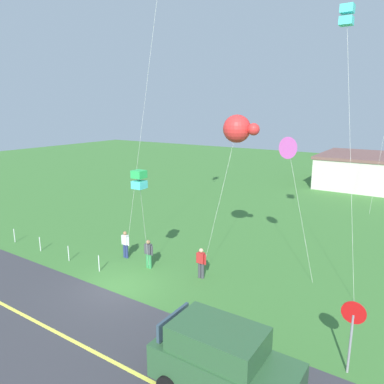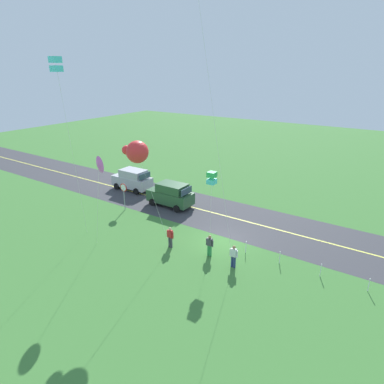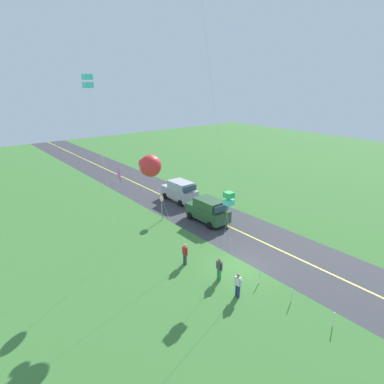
% 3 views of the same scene
% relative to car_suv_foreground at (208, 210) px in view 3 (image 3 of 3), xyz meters
% --- Properties ---
extents(ground_plane, '(120.00, 120.00, 0.10)m').
position_rel_car_suv_foreground_xyz_m(ground_plane, '(-7.46, 3.22, -1.20)').
color(ground_plane, '#3D7533').
extents(asphalt_road, '(120.00, 7.00, 0.00)m').
position_rel_car_suv_foreground_xyz_m(asphalt_road, '(-7.46, -0.78, -1.15)').
color(asphalt_road, '#38383D').
rests_on(asphalt_road, ground).
extents(road_centre_stripe, '(120.00, 0.16, 0.00)m').
position_rel_car_suv_foreground_xyz_m(road_centre_stripe, '(-7.46, -0.78, -1.15)').
color(road_centre_stripe, '#E5E04C').
rests_on(road_centre_stripe, asphalt_road).
extents(car_suv_foreground, '(4.40, 2.12, 2.24)m').
position_rel_car_suv_foreground_xyz_m(car_suv_foreground, '(0.00, 0.00, 0.00)').
color(car_suv_foreground, '#2D5633').
rests_on(car_suv_foreground, ground).
extents(car_parked_east_near, '(4.40, 2.12, 2.24)m').
position_rel_car_suv_foreground_xyz_m(car_parked_east_near, '(6.14, -1.32, 0.00)').
color(car_parked_east_near, '#B7B7BC').
rests_on(car_parked_east_near, ground).
extents(stop_sign, '(0.76, 0.08, 2.56)m').
position_rel_car_suv_foreground_xyz_m(stop_sign, '(2.99, 3.13, 0.65)').
color(stop_sign, gray).
rests_on(stop_sign, ground).
extents(person_adult_near, '(0.58, 0.22, 1.60)m').
position_rel_car_suv_foreground_xyz_m(person_adult_near, '(-9.66, 6.04, -0.29)').
color(person_adult_near, navy).
rests_on(person_adult_near, ground).
extents(person_adult_companion, '(0.58, 0.22, 1.60)m').
position_rel_car_suv_foreground_xyz_m(person_adult_companion, '(-4.65, 6.26, -0.29)').
color(person_adult_companion, '#3F3F47').
rests_on(person_adult_companion, ground).
extents(person_child_watcher, '(0.58, 0.22, 1.60)m').
position_rel_car_suv_foreground_xyz_m(person_child_watcher, '(-7.64, 5.70, -0.29)').
color(person_child_watcher, '#338C4C').
rests_on(person_child_watcher, ground).
extents(kite_blue_mid, '(1.98, 2.79, 8.17)m').
position_rel_car_suv_foreground_xyz_m(kite_blue_mid, '(-3.81, 8.34, 6.31)').
color(kite_blue_mid, silver).
rests_on(kite_blue_mid, ground).
extents(kite_yellow_high, '(1.04, 1.69, 5.65)m').
position_rel_car_suv_foreground_xyz_m(kite_yellow_high, '(-6.89, 4.30, 4.05)').
color(kite_yellow_high, silver).
rests_on(kite_yellow_high, ground).
extents(kite_green_far, '(2.37, 0.81, 7.10)m').
position_rel_car_suv_foreground_xyz_m(kite_green_far, '(-1.55, 9.46, 5.37)').
color(kite_green_far, silver).
rests_on(kite_green_far, ground).
extents(kite_orange_near, '(2.11, 2.33, 12.95)m').
position_rel_car_suv_foreground_xyz_m(kite_orange_near, '(0.51, 10.13, 11.32)').
color(kite_orange_near, silver).
rests_on(kite_orange_near, ground).
extents(fence_post_1, '(0.05, 0.05, 0.90)m').
position_rel_car_suv_foreground_xyz_m(fence_post_1, '(-14.69, 3.92, -0.70)').
color(fence_post_1, silver).
rests_on(fence_post_1, ground).
extents(fence_post_2, '(0.05, 0.05, 0.90)m').
position_rel_car_suv_foreground_xyz_m(fence_post_2, '(-12.04, 3.92, -0.70)').
color(fence_post_2, silver).
rests_on(fence_post_2, ground).
extents(fence_post_3, '(0.05, 0.05, 0.90)m').
position_rel_car_suv_foreground_xyz_m(fence_post_3, '(-9.58, 3.92, -0.70)').
color(fence_post_3, silver).
rests_on(fence_post_3, ground).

